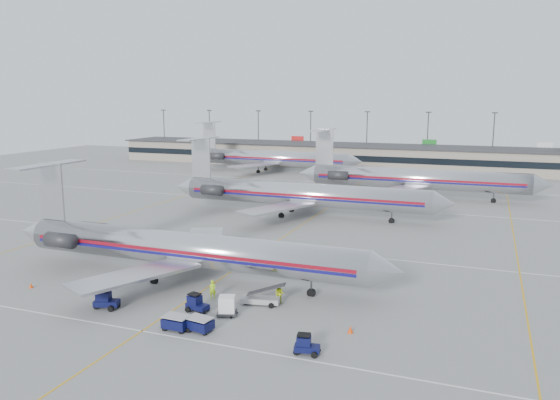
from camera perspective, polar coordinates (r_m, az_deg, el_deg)
The scene contains 19 objects.
ground at distance 62.40m, azimuth -4.65°, elevation -7.18°, with size 260.00×260.00×0.00m, color gray.
apron_markings at distance 71.17m, azimuth -1.17°, elevation -4.90°, with size 160.00×0.15×0.02m, color silver.
terminal at distance 154.53m, azimuth 11.20°, elevation 4.46°, with size 162.00×17.00×6.25m.
light_mast_row at distance 167.88m, azimuth 12.09°, elevation 6.76°, with size 163.60×0.40×15.28m.
jet_foreground at distance 58.79m, azimuth -10.31°, elevation -4.94°, with size 45.23×26.63×11.84m.
jet_second_row at distance 89.21m, azimuth 1.92°, elevation 0.63°, with size 47.76×28.12×12.50m.
jet_third_row at distance 108.68m, azimuth 13.63°, elevation 2.22°, with size 47.94×29.49×13.11m.
jet_back_row at distance 142.80m, azimuth -1.10°, elevation 4.43°, with size 47.62×29.29×13.02m.
tug_left at distance 53.21m, azimuth -17.79°, elevation -9.91°, with size 2.44×1.71×1.80m.
tug_center at distance 50.65m, azimuth -8.75°, elevation -10.64°, with size 2.22×1.43×1.67m.
tug_right at distance 42.47m, azimuth 2.69°, elevation -14.90°, with size 2.07×1.31×1.56m.
cart_inner at distance 46.65m, azimuth -8.40°, elevation -12.70°, with size 2.29×1.74×1.19m.
cart_outer at distance 47.27m, azimuth -10.78°, elevation -12.44°, with size 2.18×1.52×1.22m.
uld_container at distance 49.41m, azimuth -5.56°, elevation -10.95°, with size 2.05×1.88×1.77m.
belt_loader at distance 51.74m, azimuth -1.97°, elevation -10.25°, with size 4.28×1.97×2.20m.
ramp_worker_near at distance 53.53m, azimuth -7.05°, elevation -9.25°, with size 0.65×0.43×1.79m, color #A6E215.
ramp_worker_far at distance 51.97m, azimuth -0.07°, elevation -9.77°, with size 0.89×0.69×1.82m, color #BACD13.
cone_right at distance 46.35m, azimuth 7.37°, elevation -13.25°, with size 0.47×0.47×0.64m, color #F03F08.
cone_left at distance 61.58m, azimuth -24.58°, elevation -8.11°, with size 0.40×0.40×0.55m, color #F03F08.
Camera 1 is at (25.81, -53.56, 18.94)m, focal length 35.00 mm.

